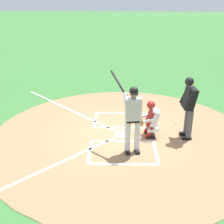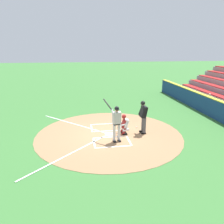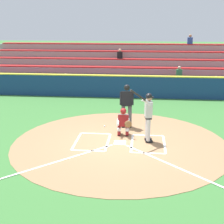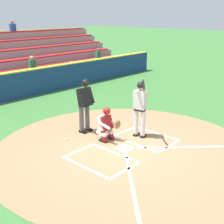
{
  "view_description": "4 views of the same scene",
  "coord_description": "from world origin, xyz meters",
  "views": [
    {
      "loc": [
        -7.76,
        0.16,
        4.03
      ],
      "look_at": [
        -0.26,
        0.31,
        0.86
      ],
      "focal_mm": 45.61,
      "sensor_mm": 36.0,
      "label": 1
    },
    {
      "loc": [
        -11.08,
        1.51,
        4.65
      ],
      "look_at": [
        0.32,
        -0.22,
        1.18
      ],
      "focal_mm": 34.74,
      "sensor_mm": 36.0,
      "label": 2
    },
    {
      "loc": [
        -0.84,
        11.31,
        4.43
      ],
      "look_at": [
        0.32,
        -0.27,
        1.12
      ],
      "focal_mm": 51.94,
      "sensor_mm": 36.0,
      "label": 3
    },
    {
      "loc": [
        6.58,
        5.52,
        3.97
      ],
      "look_at": [
        0.34,
        -0.22,
        1.21
      ],
      "focal_mm": 49.55,
      "sensor_mm": 36.0,
      "label": 4
    }
  ],
  "objects": [
    {
      "name": "dirt_circle",
      "position": [
        0.0,
        0.0,
        0.01
      ],
      "size": [
        8.0,
        8.0,
        0.01
      ],
      "primitive_type": "cylinder",
      "color": "#99704C",
      "rests_on": "ground"
    },
    {
      "name": "home_plate_and_chalk",
      "position": [
        0.0,
        0.88,
        0.01
      ],
      "size": [
        7.93,
        4.91,
        0.01
      ],
      "color": "white",
      "rests_on": "dirt_circle"
    },
    {
      "name": "batter",
      "position": [
        -1.02,
        -0.24,
        1.1
      ],
      "size": [
        0.88,
        0.82,
        2.13
      ],
      "color": "silver",
      "rests_on": "ground"
    },
    {
      "name": "catcher",
      "position": [
        -0.08,
        -0.83,
        0.59
      ],
      "size": [
        0.6,
        0.6,
        1.13
      ],
      "color": "black",
      "rests_on": "ground"
    },
    {
      "name": "ground_plane",
      "position": [
        0.0,
        0.0,
        0.0
      ],
      "size": [
        120.0,
        120.0,
        0.0
      ],
      "primitive_type": "plane",
      "color": "#387033"
    },
    {
      "name": "baseball",
      "position": [
        0.8,
        -1.79,
        0.04
      ],
      "size": [
        0.07,
        0.07,
        0.07
      ],
      "primitive_type": "sphere",
      "color": "white",
      "rests_on": "ground"
    },
    {
      "name": "plate_umpire",
      "position": [
        -0.13,
        -1.89,
        1.08
      ],
      "size": [
        0.59,
        0.43,
        1.86
      ],
      "color": "#4C4C51",
      "rests_on": "ground"
    }
  ]
}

